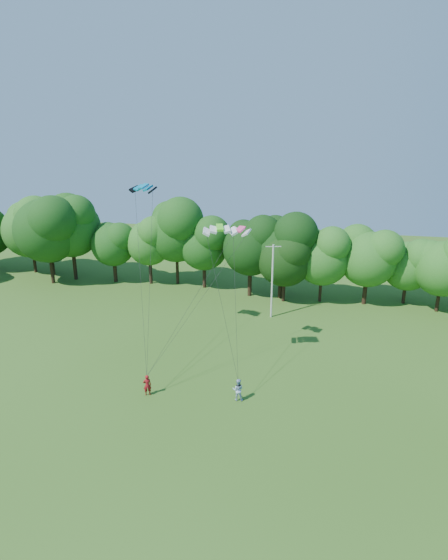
# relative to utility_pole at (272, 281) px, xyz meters

# --- Properties ---
(ground) EXTENTS (160.00, 160.00, 0.00)m
(ground) POSITION_rel_utility_pole_xyz_m (-2.34, -27.83, -4.37)
(ground) COLOR #325C19
(ground) RESTS_ON ground
(utility_pole) EXTENTS (1.67, 0.52, 8.52)m
(utility_pole) POSITION_rel_utility_pole_xyz_m (0.00, 0.00, 0.00)
(utility_pole) COLOR beige
(utility_pole) RESTS_ON ground
(kite_flyer_left) EXTENTS (0.76, 0.66, 1.76)m
(kite_flyer_left) POSITION_rel_utility_pole_xyz_m (-7.58, -18.40, -3.49)
(kite_flyer_left) COLOR maroon
(kite_flyer_left) RESTS_ON ground
(kite_flyer_right) EXTENTS (0.93, 0.75, 1.81)m
(kite_flyer_right) POSITION_rel_utility_pole_xyz_m (-0.43, -17.49, -3.47)
(kite_flyer_right) COLOR #9CB5D9
(kite_flyer_right) RESTS_ON ground
(kite_teal) EXTENTS (2.69, 1.67, 0.47)m
(kite_teal) POSITION_rel_utility_pole_xyz_m (-11.22, -8.51, 10.98)
(kite_teal) COLOR #057EA9
(kite_teal) RESTS_ON ground
(kite_green) EXTENTS (2.97, 2.02, 0.44)m
(kite_green) POSITION_rel_utility_pole_xyz_m (-2.95, -12.87, 8.30)
(kite_green) COLOR #56E923
(kite_green) RESTS_ON ground
(kite_pink) EXTENTS (2.17, 1.60, 0.46)m
(kite_pink) POSITION_rel_utility_pole_xyz_m (-1.91, -9.57, 7.58)
(kite_pink) COLOR #FB458B
(kite_pink) RESTS_ON ground
(tree_back_west) EXTENTS (9.73, 9.73, 14.15)m
(tree_back_west) POSITION_rel_utility_pole_xyz_m (-31.89, 5.68, 4.46)
(tree_back_west) COLOR #372816
(tree_back_west) RESTS_ON ground
(tree_back_center) EXTENTS (7.69, 7.69, 11.19)m
(tree_back_center) POSITION_rel_utility_pole_xyz_m (0.85, 5.61, 2.62)
(tree_back_center) COLOR black
(tree_back_center) RESTS_ON ground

